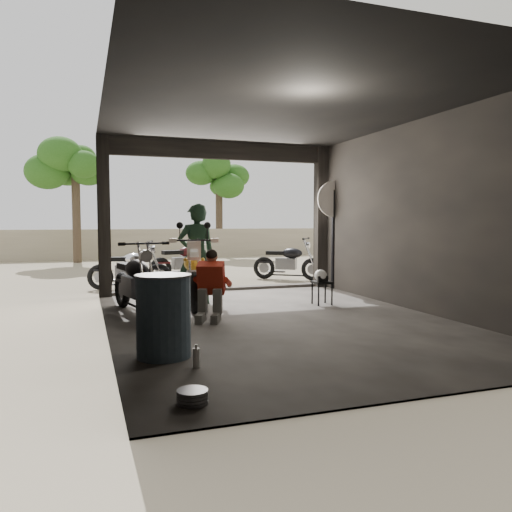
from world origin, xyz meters
TOP-DOWN VIEW (x-y plane):
  - ground at (0.00, 0.00)m, footprint 80.00×80.00m
  - garage at (0.00, 0.55)m, footprint 7.00×7.13m
  - boundary_wall at (0.00, 14.00)m, footprint 18.00×0.30m
  - tree_left at (-3.00, 12.50)m, footprint 2.20×2.20m
  - tree_right at (2.80, 14.00)m, footprint 2.20×2.20m
  - main_bike at (-0.94, 1.74)m, footprint 1.10×1.98m
  - left_bike at (-2.00, 1.31)m, footprint 1.09×1.90m
  - outside_bike_a at (-1.82, 4.37)m, footprint 1.71×0.99m
  - outside_bike_b at (-0.30, 5.84)m, footprint 1.82×1.11m
  - outside_bike_c at (2.23, 4.95)m, footprint 1.71×1.51m
  - rider at (-0.84, 1.90)m, footprint 0.68×0.46m
  - mechanic at (-0.97, 0.36)m, footprint 0.78×0.88m
  - stool at (1.28, 1.09)m, footprint 0.32×0.32m
  - helmet at (1.24, 1.06)m, footprint 0.28×0.29m
  - oil_drum at (-1.95, -1.48)m, footprint 0.72×0.72m
  - sign_post at (2.49, 2.95)m, footprint 0.80×0.08m

SIDE VIEW (x-z plane):
  - ground at x=0.00m, z-range 0.00..0.00m
  - stool at x=1.28m, z-range 0.15..0.59m
  - oil_drum at x=-1.95m, z-range 0.00..0.93m
  - mechanic at x=-0.97m, z-range 0.00..1.05m
  - outside_bike_a at x=-1.82m, z-range 0.00..1.08m
  - helmet at x=1.24m, z-range 0.44..0.66m
  - outside_bike_c at x=2.23m, z-range 0.00..1.10m
  - outside_bike_b at x=-0.30m, z-range 0.00..1.15m
  - boundary_wall at x=0.00m, z-range 0.00..1.20m
  - left_bike at x=-2.00m, z-range 0.00..1.21m
  - main_bike at x=-0.94m, z-range 0.00..1.25m
  - rider at x=-0.84m, z-range 0.00..1.84m
  - garage at x=0.00m, z-range -0.32..2.88m
  - sign_post at x=2.49m, z-range 0.42..2.84m
  - tree_right at x=2.80m, z-range 1.06..6.06m
  - tree_left at x=-3.00m, z-range 1.19..6.79m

